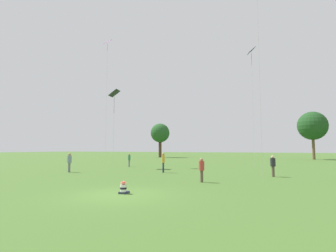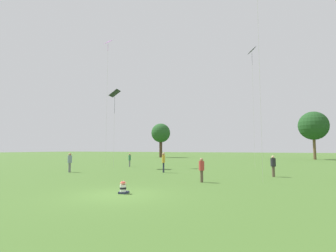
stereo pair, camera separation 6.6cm
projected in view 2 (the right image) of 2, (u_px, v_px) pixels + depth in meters
name	position (u px, v px, depth m)	size (l,w,h in m)	color
ground_plane	(118.00, 195.00, 12.51)	(300.00, 300.00, 0.00)	#426628
seated_toddler	(123.00, 188.00, 12.88)	(0.43, 0.52, 0.61)	#282D47
person_standing_0	(163.00, 160.00, 24.26)	(0.38, 0.38, 1.85)	#282D42
person_standing_1	(70.00, 161.00, 24.60)	(0.43, 0.43, 1.79)	slate
person_standing_3	(130.00, 159.00, 32.08)	(0.32, 0.32, 1.61)	slate
person_standing_5	(273.00, 164.00, 20.62)	(0.43, 0.43, 1.66)	brown
person_standing_7	(202.00, 168.00, 17.26)	(0.48, 0.48, 1.58)	brown
kite_0	(108.00, 48.00, 34.63)	(1.09, 0.97, 16.62)	#B738C6
kite_3	(252.00, 55.00, 30.99)	(1.06, 1.20, 14.16)	#1E2328
kite_4	(115.00, 95.00, 31.07)	(1.29, 1.46, 9.16)	#1E2328
distant_tree_1	(313.00, 126.00, 54.03)	(5.87, 5.87, 9.90)	brown
distant_tree_2	(161.00, 133.00, 67.27)	(4.86, 4.86, 8.69)	#473323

